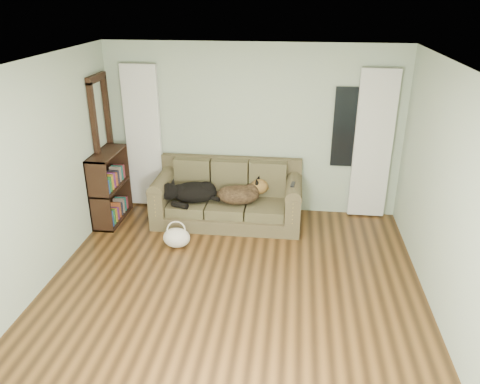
# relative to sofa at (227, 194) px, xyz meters

# --- Properties ---
(floor) EXTENTS (5.00, 5.00, 0.00)m
(floor) POSITION_rel_sofa_xyz_m (0.32, -1.97, -0.45)
(floor) COLOR #32200F
(floor) RESTS_ON ground
(ceiling) EXTENTS (5.00, 5.00, 0.00)m
(ceiling) POSITION_rel_sofa_xyz_m (0.32, -1.97, 2.15)
(ceiling) COLOR white
(ceiling) RESTS_ON ground
(wall_back) EXTENTS (4.50, 0.04, 2.60)m
(wall_back) POSITION_rel_sofa_xyz_m (0.32, 0.53, 0.85)
(wall_back) COLOR #A6BB9C
(wall_back) RESTS_ON ground
(wall_left) EXTENTS (0.04, 5.00, 2.60)m
(wall_left) POSITION_rel_sofa_xyz_m (-1.93, -1.97, 0.85)
(wall_left) COLOR #A6BB9C
(wall_left) RESTS_ON ground
(wall_right) EXTENTS (0.04, 5.00, 2.60)m
(wall_right) POSITION_rel_sofa_xyz_m (2.57, -1.97, 0.85)
(wall_right) COLOR #A6BB9C
(wall_right) RESTS_ON ground
(curtain_left) EXTENTS (0.55, 0.08, 2.25)m
(curtain_left) POSITION_rel_sofa_xyz_m (-1.38, 0.45, 0.70)
(curtain_left) COLOR silver
(curtain_left) RESTS_ON ground
(curtain_right) EXTENTS (0.55, 0.08, 2.25)m
(curtain_right) POSITION_rel_sofa_xyz_m (2.12, 0.45, 0.70)
(curtain_right) COLOR silver
(curtain_right) RESTS_ON ground
(window_pane) EXTENTS (0.50, 0.03, 1.20)m
(window_pane) POSITION_rel_sofa_xyz_m (1.77, 0.50, 0.95)
(window_pane) COLOR black
(window_pane) RESTS_ON wall_back
(door_casing) EXTENTS (0.07, 0.60, 2.10)m
(door_casing) POSITION_rel_sofa_xyz_m (-1.88, 0.07, 0.60)
(door_casing) COLOR black
(door_casing) RESTS_ON ground
(sofa) EXTENTS (2.19, 0.95, 0.90)m
(sofa) POSITION_rel_sofa_xyz_m (0.00, 0.00, 0.00)
(sofa) COLOR #443F2F
(sofa) RESTS_ON floor
(dog_black_lab) EXTENTS (0.73, 0.55, 0.29)m
(dog_black_lab) POSITION_rel_sofa_xyz_m (-0.53, -0.09, 0.03)
(dog_black_lab) COLOR black
(dog_black_lab) RESTS_ON sofa
(dog_shepherd) EXTENTS (0.73, 0.58, 0.29)m
(dog_shepherd) POSITION_rel_sofa_xyz_m (0.21, -0.04, 0.04)
(dog_shepherd) COLOR black
(dog_shepherd) RESTS_ON sofa
(tv_remote) EXTENTS (0.07, 0.17, 0.02)m
(tv_remote) POSITION_rel_sofa_xyz_m (0.97, -0.18, 0.28)
(tv_remote) COLOR black
(tv_remote) RESTS_ON sofa
(tote_bag) EXTENTS (0.42, 0.35, 0.27)m
(tote_bag) POSITION_rel_sofa_xyz_m (-0.59, -0.86, -0.29)
(tote_bag) COLOR #EEE7CB
(tote_bag) RESTS_ON floor
(bookshelf) EXTENTS (0.43, 0.91, 1.09)m
(bookshelf) POSITION_rel_sofa_xyz_m (-1.77, -0.15, 0.05)
(bookshelf) COLOR black
(bookshelf) RESTS_ON floor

